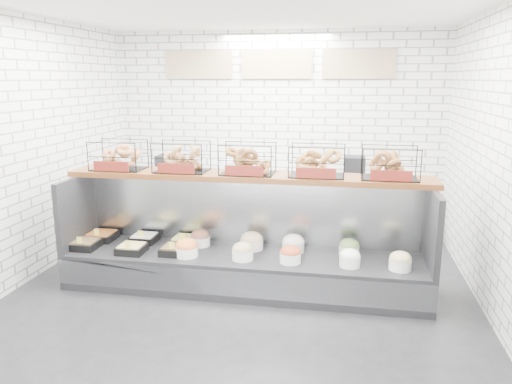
# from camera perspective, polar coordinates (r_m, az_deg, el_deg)

# --- Properties ---
(ground) EXTENTS (5.50, 5.50, 0.00)m
(ground) POSITION_cam_1_polar(r_m,az_deg,el_deg) (5.47, -1.99, -12.02)
(ground) COLOR black
(ground) RESTS_ON ground
(room_shell) EXTENTS (5.02, 5.51, 3.01)m
(room_shell) POSITION_cam_1_polar(r_m,az_deg,el_deg) (5.55, -0.82, 10.38)
(room_shell) COLOR white
(room_shell) RESTS_ON ground
(display_case) EXTENTS (4.00, 0.90, 1.20)m
(display_case) POSITION_cam_1_polar(r_m,az_deg,el_deg) (5.65, -1.41, -7.53)
(display_case) COLOR black
(display_case) RESTS_ON ground
(bagel_shelf) EXTENTS (4.10, 0.50, 0.40)m
(bagel_shelf) POSITION_cam_1_polar(r_m,az_deg,el_deg) (5.54, -0.97, 3.35)
(bagel_shelf) COLOR #4B2610
(bagel_shelf) RESTS_ON display_case
(prep_counter) EXTENTS (4.00, 0.60, 1.20)m
(prep_counter) POSITION_cam_1_polar(r_m,az_deg,el_deg) (7.58, 1.82, -1.10)
(prep_counter) COLOR #93969B
(prep_counter) RESTS_ON ground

